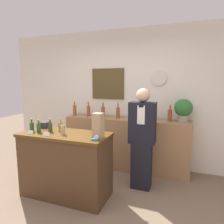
# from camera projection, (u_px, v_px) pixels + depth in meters

# --- Properties ---
(ground_plane) EXTENTS (14.00, 14.00, 0.00)m
(ground_plane) POSITION_uv_depth(u_px,v_px,m) (74.00, 223.00, 2.39)
(ground_plane) COLOR #75604C
(back_wall) EXTENTS (5.20, 0.09, 2.70)m
(back_wall) POSITION_uv_depth(u_px,v_px,m) (124.00, 98.00, 4.05)
(back_wall) COLOR silver
(back_wall) RESTS_ON ground_plane
(back_shelf) EXTENTS (2.38, 0.44, 0.99)m
(back_shelf) POSITION_uv_depth(u_px,v_px,m) (125.00, 143.00, 3.87)
(back_shelf) COLOR #9E754C
(back_shelf) RESTS_ON ground_plane
(display_counter) EXTENTS (1.30, 0.60, 0.94)m
(display_counter) POSITION_uv_depth(u_px,v_px,m) (66.00, 164.00, 2.94)
(display_counter) COLOR #4C331E
(display_counter) RESTS_ON ground_plane
(shopkeeper) EXTENTS (0.40, 0.25, 1.58)m
(shopkeeper) POSITION_uv_depth(u_px,v_px,m) (142.00, 139.00, 3.11)
(shopkeeper) COLOR black
(shopkeeper) RESTS_ON ground_plane
(potted_plant) EXTENTS (0.31, 0.31, 0.40)m
(potted_plant) POSITION_uv_depth(u_px,v_px,m) (183.00, 109.00, 3.45)
(potted_plant) COLOR #9E998E
(potted_plant) RESTS_ON back_shelf
(paper_bag) EXTENTS (0.14, 0.14, 0.33)m
(paper_bag) POSITION_uv_depth(u_px,v_px,m) (98.00, 125.00, 2.62)
(paper_bag) COLOR tan
(paper_bag) RESTS_ON display_counter
(tape_dispenser) EXTENTS (0.09, 0.06, 0.07)m
(tape_dispenser) POSITION_uv_depth(u_px,v_px,m) (96.00, 139.00, 2.51)
(tape_dispenser) COLOR #2D66A8
(tape_dispenser) RESTS_ON display_counter
(price_card_left) EXTENTS (0.09, 0.02, 0.06)m
(price_card_left) POSITION_uv_depth(u_px,v_px,m) (30.00, 132.00, 2.81)
(price_card_left) COLOR white
(price_card_left) RESTS_ON display_counter
(price_card_right) EXTENTS (0.09, 0.02, 0.06)m
(price_card_right) POSITION_uv_depth(u_px,v_px,m) (46.00, 134.00, 2.72)
(price_card_right) COLOR white
(price_card_right) RESTS_ON display_counter
(gift_box) EXTENTS (0.12, 0.15, 0.09)m
(gift_box) POSITION_uv_depth(u_px,v_px,m) (45.00, 125.00, 3.23)
(gift_box) COLOR #2D2D33
(gift_box) RESTS_ON display_counter
(counter_bottle_0) EXTENTS (0.06, 0.06, 0.19)m
(counter_bottle_0) POSITION_uv_depth(u_px,v_px,m) (32.00, 127.00, 2.97)
(counter_bottle_0) COLOR #304C21
(counter_bottle_0) RESTS_ON display_counter
(counter_bottle_1) EXTENTS (0.06, 0.06, 0.19)m
(counter_bottle_1) POSITION_uv_depth(u_px,v_px,m) (39.00, 128.00, 2.91)
(counter_bottle_1) COLOR #2D5325
(counter_bottle_1) RESTS_ON display_counter
(counter_bottle_2) EXTENTS (0.06, 0.06, 0.19)m
(counter_bottle_2) POSITION_uv_depth(u_px,v_px,m) (50.00, 127.00, 2.96)
(counter_bottle_2) COLOR #374724
(counter_bottle_2) RESTS_ON display_counter
(counter_bottle_3) EXTENTS (0.06, 0.06, 0.19)m
(counter_bottle_3) POSITION_uv_depth(u_px,v_px,m) (61.00, 127.00, 2.95)
(counter_bottle_3) COLOR olive
(counter_bottle_3) RESTS_ON display_counter
(counter_bottle_4) EXTENTS (0.06, 0.06, 0.19)m
(counter_bottle_4) POSITION_uv_depth(u_px,v_px,m) (63.00, 129.00, 2.79)
(counter_bottle_4) COLOR tan
(counter_bottle_4) RESTS_ON display_counter
(shelf_bottle_0) EXTENTS (0.07, 0.07, 0.30)m
(shelf_bottle_0) POSITION_uv_depth(u_px,v_px,m) (75.00, 110.00, 4.16)
(shelf_bottle_0) COLOR brown
(shelf_bottle_0) RESTS_ON back_shelf
(shelf_bottle_1) EXTENTS (0.07, 0.07, 0.30)m
(shelf_bottle_1) POSITION_uv_depth(u_px,v_px,m) (88.00, 111.00, 4.05)
(shelf_bottle_1) COLOR brown
(shelf_bottle_1) RESTS_ON back_shelf
(shelf_bottle_2) EXTENTS (0.07, 0.07, 0.30)m
(shelf_bottle_2) POSITION_uv_depth(u_px,v_px,m) (103.00, 111.00, 3.95)
(shelf_bottle_2) COLOR brown
(shelf_bottle_2) RESTS_ON back_shelf
(shelf_bottle_3) EXTENTS (0.07, 0.07, 0.30)m
(shelf_bottle_3) POSITION_uv_depth(u_px,v_px,m) (118.00, 112.00, 3.82)
(shelf_bottle_3) COLOR brown
(shelf_bottle_3) RESTS_ON back_shelf
(shelf_bottle_4) EXTENTS (0.07, 0.07, 0.30)m
(shelf_bottle_4) POSITION_uv_depth(u_px,v_px,m) (135.00, 113.00, 3.73)
(shelf_bottle_4) COLOR brown
(shelf_bottle_4) RESTS_ON back_shelf
(shelf_bottle_5) EXTENTS (0.07, 0.07, 0.30)m
(shelf_bottle_5) POSITION_uv_depth(u_px,v_px,m) (152.00, 114.00, 3.63)
(shelf_bottle_5) COLOR brown
(shelf_bottle_5) RESTS_ON back_shelf
(shelf_bottle_6) EXTENTS (0.07, 0.07, 0.30)m
(shelf_bottle_6) POSITION_uv_depth(u_px,v_px,m) (170.00, 115.00, 3.52)
(shelf_bottle_6) COLOR brown
(shelf_bottle_6) RESTS_ON back_shelf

